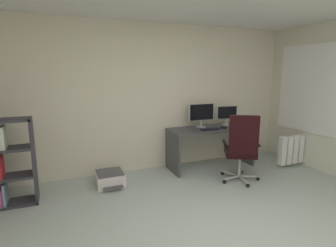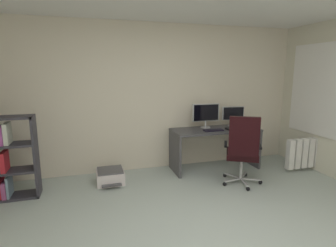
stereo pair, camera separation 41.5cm
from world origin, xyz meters
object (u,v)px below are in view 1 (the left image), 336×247
office_chair (242,147)px  printer (110,179)px  desk (211,138)px  radiator (299,149)px  monitor_secondary (227,114)px  computer_mouse (224,128)px  keyboard (210,129)px  monitor_main (201,113)px

office_chair → printer: office_chair is taller
desk → radiator: bearing=-19.8°
monitor_secondary → computer_mouse: monitor_secondary is taller
office_chair → radiator: 1.55m
desk → printer: (-1.86, -0.13, -0.43)m
keyboard → radiator: 1.77m
desk → monitor_secondary: monitor_secondary is taller
desk → monitor_secondary: bearing=18.7°
keyboard → office_chair: bearing=-76.3°
monitor_secondary → printer: 2.44m
desk → computer_mouse: size_ratio=15.33×
computer_mouse → desk: bearing=134.2°
computer_mouse → printer: 2.13m
keyboard → radiator: keyboard is taller
desk → printer: 1.91m
monitor_main → office_chair: 1.04m
keyboard → printer: size_ratio=0.70×
keyboard → radiator: bearing=-13.9°
monitor_secondary → keyboard: monitor_secondary is taller
desk → computer_mouse: bearing=-36.4°
monitor_secondary → office_chair: (-0.37, -0.95, -0.36)m
keyboard → monitor_secondary: bearing=28.3°
keyboard → radiator: size_ratio=0.36×
computer_mouse → radiator: computer_mouse is taller
monitor_main → office_chair: (0.18, -0.95, -0.40)m
monitor_secondary → computer_mouse: (-0.25, -0.27, -0.20)m
keyboard → printer: (-1.76, -0.00, -0.63)m
monitor_main → office_chair: monitor_main is taller
monitor_main → office_chair: size_ratio=0.45×
monitor_main → monitor_secondary: monitor_main is taller
desk → keyboard: bearing=-127.4°
monitor_main → radiator: size_ratio=0.53×
office_chair → monitor_main: bearing=100.9°
monitor_secondary → radiator: 1.48m
computer_mouse → office_chair: size_ratio=0.09×
keyboard → computer_mouse: computer_mouse is taller
desk → office_chair: size_ratio=1.40×
keyboard → printer: keyboard is taller
monitor_secondary → computer_mouse: size_ratio=4.18×
monitor_main → keyboard: bearing=-84.5°
office_chair → printer: 2.08m
monitor_main → computer_mouse: (0.30, -0.27, -0.24)m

